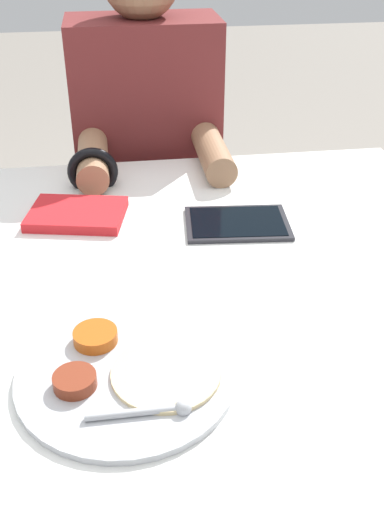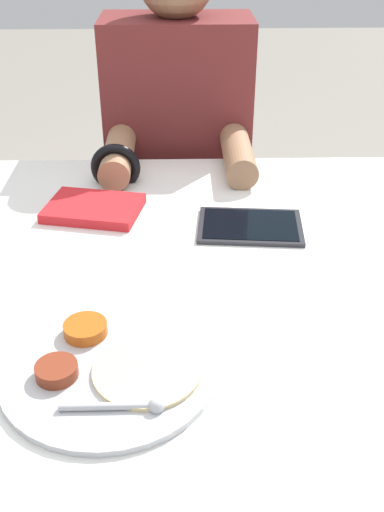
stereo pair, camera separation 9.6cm
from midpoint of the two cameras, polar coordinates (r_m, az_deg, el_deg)
dining_table at (r=1.27m, az=-0.20°, el=-15.89°), size 1.22×1.00×0.75m
thali_tray at (r=0.83m, az=-4.51°, el=-10.53°), size 0.30×0.30×0.03m
red_notebook at (r=1.22m, az=-7.13°, el=4.41°), size 0.21×0.17×0.02m
tablet_device at (r=1.17m, az=7.90°, el=2.78°), size 0.21×0.16×0.01m
person_diner at (r=1.67m, az=0.36°, el=5.50°), size 0.38×0.44×1.22m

